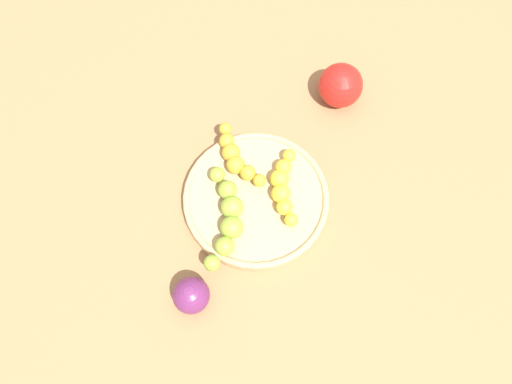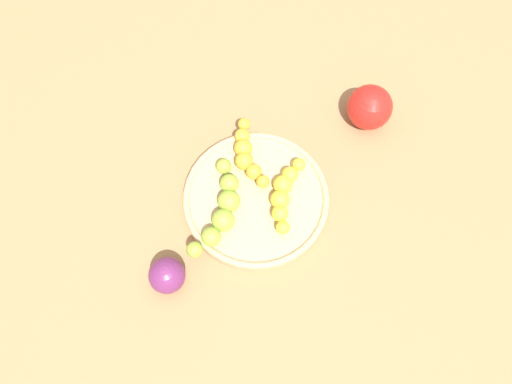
# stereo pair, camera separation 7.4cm
# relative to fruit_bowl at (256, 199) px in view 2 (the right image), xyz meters

# --- Properties ---
(ground_plane) EXTENTS (2.40, 2.40, 0.00)m
(ground_plane) POSITION_rel_fruit_bowl_xyz_m (0.00, 0.00, -0.01)
(ground_plane) COLOR #936D47
(fruit_bowl) EXTENTS (0.22, 0.22, 0.02)m
(fruit_bowl) POSITION_rel_fruit_bowl_xyz_m (0.00, 0.00, 0.00)
(fruit_bowl) COLOR tan
(fruit_bowl) RESTS_ON ground_plane
(banana_green) EXTENTS (0.13, 0.10, 0.03)m
(banana_green) POSITION_rel_fruit_bowl_xyz_m (-0.01, 0.06, 0.02)
(banana_green) COLOR #8CAD38
(banana_green) RESTS_ON fruit_bowl
(banana_yellow) EXTENTS (0.11, 0.08, 0.03)m
(banana_yellow) POSITION_rel_fruit_bowl_xyz_m (-0.01, -0.04, 0.02)
(banana_yellow) COLOR yellow
(banana_yellow) RESTS_ON fruit_bowl
(banana_spotted) EXTENTS (0.12, 0.04, 0.03)m
(banana_spotted) POSITION_rel_fruit_bowl_xyz_m (0.07, -0.01, 0.02)
(banana_spotted) COLOR gold
(banana_spotted) RESTS_ON fruit_bowl
(plum_purple) EXTENTS (0.05, 0.05, 0.05)m
(plum_purple) POSITION_rel_fruit_bowl_xyz_m (-0.07, 0.16, 0.01)
(plum_purple) COLOR #662659
(plum_purple) RESTS_ON ground_plane
(apple_red) EXTENTS (0.07, 0.07, 0.07)m
(apple_red) POSITION_rel_fruit_bowl_xyz_m (0.08, -0.22, 0.02)
(apple_red) COLOR red
(apple_red) RESTS_ON ground_plane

